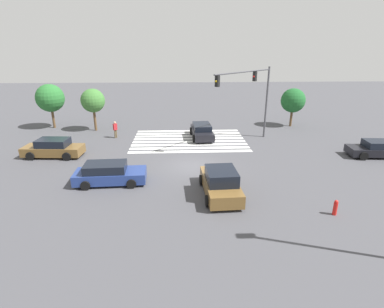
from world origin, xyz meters
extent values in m
plane|color=#47474C|center=(0.00, 0.00, 0.00)|extent=(112.90, 112.90, 0.00)
cube|color=silver|center=(0.00, -9.93, 0.00)|extent=(10.63, 0.60, 0.01)
cube|color=silver|center=(0.00, -8.98, 0.00)|extent=(10.63, 0.60, 0.01)
cube|color=silver|center=(0.00, -8.03, 0.00)|extent=(10.63, 0.60, 0.01)
cube|color=silver|center=(0.00, -7.08, 0.00)|extent=(10.63, 0.60, 0.01)
cube|color=silver|center=(0.00, -6.13, 0.00)|extent=(10.63, 0.60, 0.01)
cube|color=silver|center=(0.00, -5.18, 0.00)|extent=(10.63, 0.60, 0.01)
cube|color=silver|center=(0.00, -4.23, 0.00)|extent=(10.63, 0.60, 0.01)
cube|color=silver|center=(0.00, -3.28, 0.00)|extent=(10.63, 0.60, 0.01)
cylinder|color=#47474C|center=(-7.45, -7.45, 3.36)|extent=(0.18, 0.18, 6.73)
cylinder|color=#47474C|center=(-4.57, -4.57, 6.48)|extent=(5.84, 5.84, 0.12)
cube|color=black|center=(-5.73, -5.73, 6.01)|extent=(0.40, 0.40, 0.84)
sphere|color=red|center=(-5.61, -5.61, 6.01)|extent=(0.16, 0.16, 0.16)
cube|color=black|center=(-1.98, -1.98, 6.01)|extent=(0.40, 0.40, 0.84)
sphere|color=gold|center=(-1.87, -1.87, 6.01)|extent=(0.16, 0.16, 0.16)
cube|color=brown|center=(-1.51, 4.59, 0.56)|extent=(2.12, 4.65, 0.76)
cube|color=black|center=(-1.52, 4.83, 1.31)|extent=(1.81, 2.23, 0.75)
cylinder|color=black|center=(-0.46, 3.22, 0.33)|extent=(0.25, 0.66, 0.65)
cylinder|color=black|center=(-2.41, 3.13, 0.33)|extent=(0.25, 0.66, 0.65)
cylinder|color=black|center=(-0.60, 6.05, 0.33)|extent=(0.25, 0.66, 0.65)
cylinder|color=black|center=(-2.55, 5.95, 0.33)|extent=(0.25, 0.66, 0.65)
cube|color=brown|center=(11.15, -2.57, 0.53)|extent=(4.77, 2.06, 0.70)
cube|color=black|center=(11.08, -2.56, 1.18)|extent=(2.50, 1.73, 0.59)
cylinder|color=black|center=(12.65, -1.77, 0.33)|extent=(0.68, 0.26, 0.67)
cylinder|color=black|center=(12.53, -3.56, 0.33)|extent=(0.68, 0.26, 0.67)
cylinder|color=black|center=(9.77, -1.57, 0.33)|extent=(0.68, 0.26, 0.67)
cylinder|color=black|center=(9.64, -3.36, 0.33)|extent=(0.68, 0.26, 0.67)
cube|color=navy|center=(5.42, 2.73, 0.50)|extent=(4.62, 1.98, 0.68)
cube|color=black|center=(5.71, 2.74, 1.11)|extent=(2.67, 1.72, 0.54)
cylinder|color=black|center=(4.06, 1.76, 0.30)|extent=(0.61, 0.25, 0.60)
cylinder|color=black|center=(3.97, 3.58, 0.30)|extent=(0.61, 0.25, 0.60)
cylinder|color=black|center=(6.87, 1.88, 0.30)|extent=(0.61, 0.25, 0.60)
cylinder|color=black|center=(6.79, 3.71, 0.30)|extent=(0.61, 0.25, 0.60)
cube|color=black|center=(-1.27, -7.36, 0.54)|extent=(2.03, 4.57, 0.68)
cube|color=black|center=(-1.28, -7.29, 1.14)|extent=(1.74, 2.59, 0.52)
cylinder|color=black|center=(-0.28, -8.69, 0.35)|extent=(0.26, 0.71, 0.70)
cylinder|color=black|center=(-2.11, -8.79, 0.35)|extent=(0.26, 0.71, 0.70)
cylinder|color=black|center=(-0.44, -5.92, 0.35)|extent=(0.26, 0.71, 0.70)
cylinder|color=black|center=(-2.26, -6.03, 0.35)|extent=(0.26, 0.71, 0.70)
cube|color=black|center=(-14.92, -1.45, 0.49)|extent=(4.34, 2.07, 0.60)
cube|color=black|center=(-15.15, -1.43, 1.06)|extent=(2.31, 1.74, 0.54)
cylinder|color=black|center=(-13.55, -0.66, 0.33)|extent=(0.68, 0.27, 0.66)
cylinder|color=black|center=(-13.69, -2.45, 0.33)|extent=(0.68, 0.27, 0.66)
cylinder|color=brown|center=(7.09, -7.76, 0.40)|extent=(0.14, 0.14, 0.79)
cylinder|color=brown|center=(7.21, -7.65, 0.40)|extent=(0.14, 0.14, 0.79)
cube|color=#B22328|center=(7.15, -7.71, 1.11)|extent=(0.41, 0.41, 0.63)
sphere|color=tan|center=(7.15, -7.71, 1.53)|extent=(0.21, 0.21, 0.21)
cylinder|color=brown|center=(-11.59, -11.54, 0.88)|extent=(0.26, 0.26, 1.77)
sphere|color=#1E5B28|center=(-11.59, -11.54, 2.89)|extent=(2.63, 2.63, 2.63)
cylinder|color=brown|center=(14.70, -11.95, 1.01)|extent=(0.26, 0.26, 2.01)
sphere|color=#286B2D|center=(14.70, -11.95, 3.27)|extent=(2.95, 2.95, 2.95)
cylinder|color=brown|center=(9.83, -10.62, 1.07)|extent=(0.26, 0.26, 2.15)
sphere|color=#3D7533|center=(9.83, -10.62, 3.18)|extent=(2.44, 2.44, 2.44)
cylinder|color=red|center=(-7.28, 7.22, 0.35)|extent=(0.22, 0.22, 0.70)
sphere|color=red|center=(-7.28, 7.22, 0.76)|extent=(0.20, 0.20, 0.20)
camera|label=1|loc=(0.89, 20.79, 8.42)|focal=28.00mm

